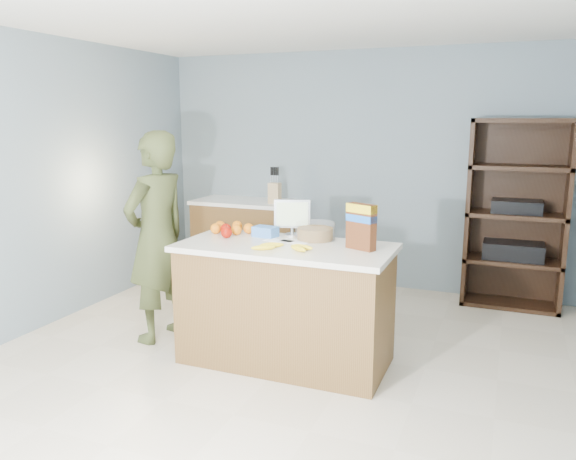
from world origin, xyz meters
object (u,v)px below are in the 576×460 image
at_px(counter_peninsula, 285,308).
at_px(tv, 292,215).
at_px(shelving_unit, 516,218).
at_px(cereal_box, 361,223).
at_px(person, 157,238).

distance_m(counter_peninsula, tv, 0.73).
xyz_separation_m(shelving_unit, cereal_box, (-1.01, -1.98, 0.22)).
distance_m(counter_peninsula, shelving_unit, 2.61).
distance_m(shelving_unit, person, 3.36).
bearing_deg(counter_peninsula, shelving_unit, 52.89).
bearing_deg(shelving_unit, tv, -133.39).
relative_size(shelving_unit, person, 1.05).
bearing_deg(tv, cereal_box, -23.00).
relative_size(counter_peninsula, cereal_box, 4.86).
distance_m(shelving_unit, tv, 2.38).
distance_m(counter_peninsula, person, 1.22).
xyz_separation_m(counter_peninsula, tv, (-0.08, 0.33, 0.64)).
relative_size(tv, cereal_box, 0.88).
bearing_deg(cereal_box, tv, 157.00).
height_order(counter_peninsula, tv, tv).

